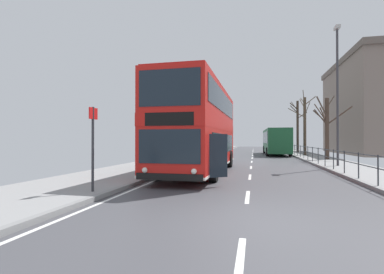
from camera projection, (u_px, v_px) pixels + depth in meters
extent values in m
cube|color=#434348|center=(245.00, 221.00, 6.22)|extent=(8.40, 140.00, 0.06)
cube|color=silver|center=(240.00, 262.00, 4.07)|extent=(0.12, 2.00, 0.00)
cube|color=silver|center=(248.00, 197.00, 8.76)|extent=(0.12, 2.00, 0.00)
cube|color=silver|center=(250.00, 177.00, 13.45)|extent=(0.12, 2.00, 0.00)
cube|color=silver|center=(251.00, 167.00, 18.14)|extent=(0.12, 2.00, 0.00)
cube|color=silver|center=(252.00, 162.00, 22.83)|extent=(0.12, 2.00, 0.00)
cube|color=silver|center=(252.00, 158.00, 27.52)|extent=(0.12, 2.00, 0.00)
cube|color=silver|center=(252.00, 155.00, 32.21)|extent=(0.12, 2.00, 0.00)
cube|color=silver|center=(253.00, 153.00, 36.90)|extent=(0.12, 2.00, 0.00)
cube|color=silver|center=(253.00, 152.00, 41.59)|extent=(0.12, 2.00, 0.00)
cube|color=silver|center=(253.00, 151.00, 46.28)|extent=(0.12, 2.00, 0.00)
cube|color=silver|center=(253.00, 150.00, 50.97)|extent=(0.12, 2.00, 0.00)
cube|color=silver|center=(253.00, 149.00, 55.65)|extent=(0.12, 2.00, 0.00)
cube|color=silver|center=(83.00, 210.00, 7.06)|extent=(0.12, 133.00, 0.00)
cube|color=gray|center=(70.00, 207.00, 7.14)|extent=(0.20, 140.00, 0.14)
cube|color=gray|center=(0.00, 203.00, 7.59)|extent=(4.00, 140.00, 0.14)
cube|color=red|center=(200.00, 148.00, 15.21)|extent=(2.73, 10.77, 1.88)
cube|color=red|center=(200.00, 126.00, 15.22)|extent=(2.74, 10.83, 0.49)
cube|color=red|center=(200.00, 106.00, 15.23)|extent=(2.73, 10.77, 1.72)
cube|color=#A91511|center=(200.00, 89.00, 15.24)|extent=(2.65, 10.45, 0.08)
cube|color=#19232D|center=(169.00, 146.00, 9.97)|extent=(2.26, 0.07, 1.20)
cube|color=black|center=(169.00, 119.00, 9.98)|extent=(1.79, 0.06, 0.47)
cube|color=#19232D|center=(169.00, 87.00, 9.99)|extent=(2.26, 0.07, 1.31)
cube|color=black|center=(169.00, 177.00, 9.96)|extent=(2.44, 0.12, 0.24)
cube|color=white|center=(200.00, 165.00, 15.20)|extent=(2.76, 10.83, 0.10)
cube|color=#19232D|center=(225.00, 144.00, 15.18)|extent=(0.15, 8.37, 0.98)
cube|color=#19232D|center=(224.00, 103.00, 14.94)|extent=(0.17, 9.66, 1.03)
cube|color=#19232D|center=(178.00, 143.00, 15.77)|extent=(0.15, 8.37, 0.98)
cube|color=#19232D|center=(177.00, 105.00, 15.53)|extent=(0.17, 9.66, 1.03)
sphere|color=white|center=(194.00, 171.00, 9.74)|extent=(0.20, 0.20, 0.20)
sphere|color=white|center=(145.00, 170.00, 10.15)|extent=(0.20, 0.20, 0.20)
cube|color=#19232D|center=(218.00, 156.00, 10.65)|extent=(0.68, 0.48, 1.62)
cube|color=black|center=(210.00, 155.00, 11.02)|extent=(0.11, 0.90, 1.62)
cylinder|color=black|center=(214.00, 169.00, 11.84)|extent=(0.32, 1.04, 1.04)
cylinder|color=black|center=(158.00, 168.00, 12.40)|extent=(0.32, 1.04, 1.04)
cylinder|color=black|center=(230.00, 159.00, 18.30)|extent=(0.32, 1.04, 1.04)
cylinder|color=black|center=(192.00, 158.00, 18.86)|extent=(0.32, 1.04, 1.04)
cube|color=#19512D|center=(276.00, 141.00, 33.77)|extent=(2.59, 10.78, 2.67)
cube|color=#19232D|center=(265.00, 138.00, 34.02)|extent=(0.17, 9.13, 1.28)
cube|color=#19232D|center=(286.00, 138.00, 33.53)|extent=(0.17, 9.13, 1.28)
cube|color=#19232D|center=(272.00, 139.00, 39.06)|extent=(2.08, 0.06, 1.60)
cylinder|color=black|center=(264.00, 150.00, 37.30)|extent=(0.30, 0.96, 0.96)
cylinder|color=black|center=(283.00, 150.00, 36.84)|extent=(0.30, 0.96, 0.96)
cylinder|color=black|center=(267.00, 152.00, 30.49)|extent=(0.30, 0.96, 0.96)
cylinder|color=black|center=(290.00, 152.00, 30.03)|extent=(0.30, 0.96, 0.96)
cylinder|color=#2D3338|center=(378.00, 170.00, 10.02)|extent=(0.05, 0.05, 1.09)
cylinder|color=#2D3338|center=(359.00, 165.00, 11.90)|extent=(0.05, 0.05, 1.09)
cylinder|color=#2D3338|center=(344.00, 162.00, 13.77)|extent=(0.05, 0.05, 1.09)
cylinder|color=#2D3338|center=(334.00, 159.00, 15.65)|extent=(0.05, 0.05, 1.09)
cylinder|color=#2D3338|center=(325.00, 157.00, 17.53)|extent=(0.05, 0.05, 1.09)
cylinder|color=#2D3338|center=(318.00, 156.00, 19.41)|extent=(0.05, 0.05, 1.09)
cylinder|color=#2D3338|center=(313.00, 154.00, 21.28)|extent=(0.05, 0.05, 1.09)
cylinder|color=#2D3338|center=(308.00, 153.00, 23.16)|extent=(0.05, 0.05, 1.09)
cylinder|color=#2D3338|center=(304.00, 152.00, 25.04)|extent=(0.05, 0.05, 1.09)
cylinder|color=#2D3338|center=(300.00, 151.00, 26.92)|extent=(0.05, 0.05, 1.09)
cylinder|color=#2D3338|center=(297.00, 150.00, 28.79)|extent=(0.05, 0.05, 1.09)
cylinder|color=#2D3338|center=(295.00, 150.00, 30.67)|extent=(0.05, 0.05, 1.09)
cylinder|color=#2D3338|center=(292.00, 149.00, 32.55)|extent=(0.05, 0.05, 1.09)
cylinder|color=#2D3338|center=(290.00, 149.00, 34.42)|extent=(0.05, 0.05, 1.09)
cylinder|color=#2D3338|center=(288.00, 148.00, 36.30)|extent=(0.05, 0.05, 1.09)
cylinder|color=#2D3338|center=(313.00, 148.00, 21.29)|extent=(0.04, 30.75, 0.04)
cylinder|color=#2D3338|center=(313.00, 153.00, 21.28)|extent=(0.04, 30.75, 0.04)
cylinder|color=#2D2D33|center=(93.00, 149.00, 8.91)|extent=(0.08, 0.08, 2.63)
cube|color=red|center=(93.00, 113.00, 8.94)|extent=(0.04, 0.44, 0.36)
cylinder|color=#38383D|center=(337.00, 97.00, 17.87)|extent=(0.14, 0.14, 8.54)
cube|color=#B2B2AD|center=(337.00, 28.00, 17.91)|extent=(0.28, 0.60, 0.20)
cylinder|color=#4C3D2D|center=(305.00, 126.00, 30.46)|extent=(0.30, 0.30, 6.16)
cylinder|color=#4C3D2D|center=(310.00, 101.00, 30.60)|extent=(1.27, 0.59, 1.02)
cylinder|color=#4C3D2D|center=(303.00, 101.00, 31.11)|extent=(0.30, 1.28, 0.75)
cylinder|color=#4C3D2D|center=(307.00, 109.00, 29.97)|extent=(0.43, 1.03, 1.30)
cylinder|color=#4C3D2D|center=(304.00, 99.00, 30.07)|extent=(0.40, 1.00, 1.81)
cylinder|color=#4C3D2D|center=(302.00, 104.00, 31.38)|extent=(0.31, 1.83, 1.29)
cylinder|color=#4C3D2D|center=(296.00, 113.00, 30.50)|extent=(1.78, 0.41, 1.02)
cylinder|color=#423328|center=(327.00, 129.00, 23.76)|extent=(0.32, 0.32, 5.10)
cylinder|color=#423328|center=(331.00, 102.00, 23.97)|extent=(0.79, 0.63, 1.06)
cylinder|color=#423328|center=(321.00, 113.00, 24.53)|extent=(0.81, 1.48, 1.77)
cylinder|color=#423328|center=(339.00, 116.00, 23.16)|extent=(1.77, 1.02, 1.46)
cylinder|color=#423328|center=(322.00, 107.00, 23.39)|extent=(1.13, 1.15, 1.68)
cylinder|color=#423328|center=(320.00, 117.00, 23.81)|extent=(1.18, 0.28, 1.11)
cylinder|color=#423328|center=(324.00, 116.00, 24.43)|extent=(0.39, 1.38, 1.55)
cylinder|color=#423328|center=(321.00, 117.00, 23.80)|extent=(1.10, 0.26, 1.37)
cylinder|color=#423328|center=(298.00, 126.00, 37.73)|extent=(0.30, 0.30, 6.78)
cylinder|color=#423328|center=(294.00, 106.00, 37.95)|extent=(1.02, 0.32, 0.94)
cylinder|color=#423328|center=(294.00, 106.00, 37.70)|extent=(0.90, 0.38, 1.28)
cylinder|color=#423328|center=(294.00, 109.00, 37.40)|extent=(1.12, 1.05, 0.96)
cylinder|color=#423328|center=(302.00, 115.00, 37.79)|extent=(1.30, 0.45, 0.91)
cube|color=slate|center=(376.00, 109.00, 36.04)|extent=(8.68, 17.27, 11.26)
cube|color=#5F534B|center=(376.00, 62.00, 36.10)|extent=(9.03, 17.96, 0.70)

